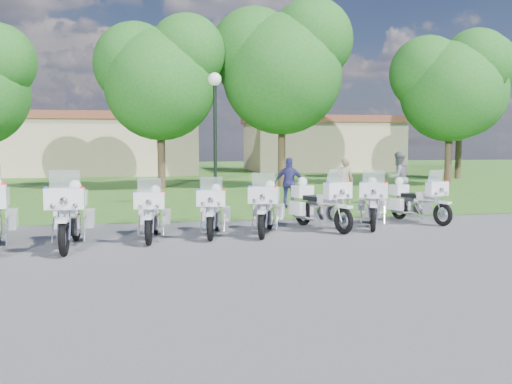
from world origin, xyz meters
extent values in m
plane|color=#505055|center=(0.00, 0.00, 0.00)|extent=(100.00, 100.00, 0.00)
cube|color=#2C6620|center=(0.00, 27.00, 0.00)|extent=(100.00, 48.00, 0.01)
sphere|color=red|center=(-4.84, -1.28, 1.37)|extent=(0.10, 0.10, 0.10)
cube|color=white|center=(-5.05, 0.23, 0.55)|extent=(0.27, 0.60, 0.40)
torus|color=black|center=(-3.82, -1.22, 0.34)|extent=(0.14, 0.69, 0.69)
torus|color=black|center=(-3.80, 0.52, 0.34)|extent=(0.14, 0.69, 0.69)
cube|color=white|center=(-3.82, -1.24, 0.70)|extent=(0.19, 0.45, 0.07)
cube|color=white|center=(-3.82, -0.98, 1.08)|extent=(0.74, 0.25, 0.41)
cube|color=silver|center=(-3.81, -0.92, 1.44)|extent=(0.58, 0.13, 0.39)
sphere|color=red|center=(-3.49, -1.05, 1.27)|extent=(0.09, 0.09, 0.09)
sphere|color=#1426E5|center=(-4.14, -1.04, 1.27)|extent=(0.09, 0.09, 0.09)
cube|color=silver|center=(-3.81, -0.33, 0.46)|extent=(0.35, 0.58, 0.35)
cube|color=white|center=(-3.81, -0.57, 0.82)|extent=(0.33, 0.54, 0.23)
cube|color=black|center=(-3.81, -0.02, 0.80)|extent=(0.35, 0.64, 0.12)
cube|color=white|center=(-3.49, 0.37, 0.51)|extent=(0.19, 0.54, 0.37)
cube|color=white|center=(-4.11, 0.37, 0.51)|extent=(0.19, 0.54, 0.37)
cube|color=white|center=(-3.80, 0.55, 0.94)|extent=(0.50, 0.41, 0.33)
sphere|color=white|center=(-3.80, 0.55, 1.21)|extent=(0.27, 0.27, 0.27)
torus|color=black|center=(-2.23, -0.39, 0.29)|extent=(0.18, 0.60, 0.59)
torus|color=black|center=(-2.07, 1.11, 0.29)|extent=(0.18, 0.60, 0.59)
cube|color=white|center=(-2.23, -0.41, 0.60)|extent=(0.20, 0.40, 0.06)
cube|color=white|center=(-2.21, -0.19, 0.93)|extent=(0.66, 0.28, 0.35)
cube|color=silver|center=(-2.21, -0.14, 1.24)|extent=(0.50, 0.16, 0.33)
sphere|color=red|center=(-1.93, -0.27, 1.10)|extent=(0.08, 0.08, 0.08)
sphere|color=#1426E5|center=(-2.50, -0.21, 1.10)|extent=(0.08, 0.08, 0.08)
cube|color=silver|center=(-2.15, 0.37, 0.40)|extent=(0.35, 0.53, 0.30)
cube|color=white|center=(-2.17, 0.16, 0.71)|extent=(0.33, 0.49, 0.19)
cube|color=black|center=(-2.12, 0.64, 0.69)|extent=(0.36, 0.58, 0.11)
cube|color=white|center=(-1.82, 0.94, 0.44)|extent=(0.21, 0.48, 0.32)
cube|color=white|center=(-2.35, 1.00, 0.44)|extent=(0.21, 0.48, 0.32)
cube|color=white|center=(-2.07, 1.13, 0.81)|extent=(0.46, 0.40, 0.28)
sphere|color=white|center=(-2.07, 1.13, 1.04)|extent=(0.23, 0.23, 0.23)
torus|color=black|center=(-0.90, -0.09, 0.29)|extent=(0.23, 0.60, 0.59)
torus|color=black|center=(-0.60, 1.38, 0.29)|extent=(0.23, 0.60, 0.59)
cube|color=white|center=(-0.91, -0.11, 0.60)|extent=(0.23, 0.41, 0.06)
cube|color=white|center=(-0.86, 0.11, 0.92)|extent=(0.66, 0.34, 0.35)
cube|color=silver|center=(-0.85, 0.16, 1.23)|extent=(0.50, 0.20, 0.33)
sphere|color=red|center=(-0.60, 0.00, 1.09)|extent=(0.08, 0.08, 0.08)
sphere|color=#1426E5|center=(-1.15, 0.11, 1.09)|extent=(0.08, 0.08, 0.08)
cube|color=silver|center=(-0.75, 0.66, 0.40)|extent=(0.39, 0.54, 0.30)
cube|color=white|center=(-0.79, 0.45, 0.70)|extent=(0.37, 0.51, 0.19)
cube|color=black|center=(-0.70, 0.92, 0.69)|extent=(0.40, 0.60, 0.11)
cube|color=white|center=(-0.37, 1.19, 0.44)|extent=(0.25, 0.48, 0.32)
cube|color=white|center=(-0.89, 1.30, 0.44)|extent=(0.25, 0.48, 0.32)
cube|color=white|center=(-0.60, 1.40, 0.81)|extent=(0.49, 0.43, 0.28)
sphere|color=white|center=(-0.60, 1.40, 1.04)|extent=(0.23, 0.23, 0.23)
torus|color=black|center=(0.24, -0.13, 0.31)|extent=(0.31, 0.63, 0.62)
torus|color=black|center=(0.74, 1.37, 0.31)|extent=(0.31, 0.63, 0.62)
cube|color=white|center=(0.23, -0.15, 0.63)|extent=(0.29, 0.44, 0.07)
cube|color=white|center=(0.31, 0.08, 0.98)|extent=(0.71, 0.42, 0.37)
cube|color=silver|center=(0.32, 0.13, 1.30)|extent=(0.53, 0.27, 0.35)
sphere|color=red|center=(0.57, -0.07, 1.15)|extent=(0.08, 0.08, 0.08)
sphere|color=#1426E5|center=(0.01, 0.12, 1.15)|extent=(0.08, 0.08, 0.08)
cube|color=silver|center=(0.49, 0.64, 0.42)|extent=(0.46, 0.59, 0.32)
cube|color=white|center=(0.42, 0.43, 0.74)|extent=(0.44, 0.55, 0.20)
cube|color=black|center=(0.58, 0.91, 0.73)|extent=(0.48, 0.65, 0.11)
cube|color=white|center=(0.96, 1.15, 0.47)|extent=(0.31, 0.51, 0.33)
cube|color=white|center=(0.43, 1.33, 0.47)|extent=(0.31, 0.51, 0.33)
cube|color=white|center=(0.75, 1.40, 0.86)|extent=(0.54, 0.49, 0.30)
sphere|color=white|center=(0.75, 1.40, 1.10)|extent=(0.24, 0.24, 0.24)
torus|color=black|center=(2.29, 0.29, 0.32)|extent=(0.34, 0.65, 0.65)
torus|color=black|center=(1.72, 1.84, 0.32)|extent=(0.34, 0.65, 0.65)
cube|color=white|center=(2.29, 0.27, 0.66)|extent=(0.31, 0.46, 0.07)
cube|color=white|center=(2.21, 0.50, 1.02)|extent=(0.73, 0.46, 0.39)
cube|color=silver|center=(2.19, 0.56, 1.35)|extent=(0.55, 0.30, 0.36)
sphere|color=red|center=(2.52, 0.55, 1.20)|extent=(0.09, 0.09, 0.09)
sphere|color=#1426E5|center=(1.94, 0.34, 1.20)|extent=(0.09, 0.09, 0.09)
cube|color=silver|center=(2.00, 1.08, 0.44)|extent=(0.49, 0.62, 0.33)
cube|color=white|center=(2.08, 0.86, 0.77)|extent=(0.46, 0.58, 0.21)
cube|color=black|center=(1.90, 1.35, 0.75)|extent=(0.51, 0.68, 0.12)
cube|color=white|center=(2.05, 1.80, 0.48)|extent=(0.34, 0.53, 0.35)
cube|color=white|center=(1.50, 1.60, 0.48)|extent=(0.34, 0.53, 0.35)
cube|color=white|center=(1.71, 1.86, 0.89)|extent=(0.57, 0.52, 0.31)
sphere|color=white|center=(1.71, 1.86, 1.14)|extent=(0.25, 0.25, 0.25)
torus|color=black|center=(3.11, 0.48, 0.31)|extent=(0.34, 0.63, 0.63)
torus|color=black|center=(3.68, 1.98, 0.31)|extent=(0.34, 0.63, 0.63)
cube|color=white|center=(3.10, 0.47, 0.64)|extent=(0.31, 0.45, 0.07)
cube|color=white|center=(3.18, 0.68, 0.99)|extent=(0.71, 0.45, 0.38)
cube|color=silver|center=(3.20, 0.74, 1.32)|extent=(0.53, 0.30, 0.35)
sphere|color=red|center=(3.44, 0.52, 1.17)|extent=(0.08, 0.08, 0.08)
sphere|color=#1426E5|center=(2.88, 0.74, 1.17)|extent=(0.08, 0.08, 0.08)
cube|color=silver|center=(3.40, 1.25, 0.42)|extent=(0.49, 0.61, 0.32)
cube|color=white|center=(3.32, 1.04, 0.75)|extent=(0.46, 0.56, 0.21)
cube|color=black|center=(3.50, 1.51, 0.73)|extent=(0.51, 0.66, 0.11)
cube|color=white|center=(3.89, 1.74, 0.47)|extent=(0.33, 0.52, 0.34)
cube|color=white|center=(3.37, 1.94, 0.47)|extent=(0.33, 0.52, 0.34)
cube|color=white|center=(3.69, 2.00, 0.87)|extent=(0.56, 0.51, 0.30)
sphere|color=white|center=(3.69, 2.00, 1.11)|extent=(0.24, 0.24, 0.24)
torus|color=black|center=(5.25, 1.06, 0.30)|extent=(0.32, 0.61, 0.61)
torus|color=black|center=(4.71, 2.50, 0.30)|extent=(0.32, 0.61, 0.61)
cube|color=white|center=(5.25, 1.04, 0.62)|extent=(0.29, 0.43, 0.06)
cube|color=white|center=(5.17, 1.25, 0.95)|extent=(0.69, 0.43, 0.36)
cube|color=silver|center=(5.16, 1.30, 1.27)|extent=(0.51, 0.28, 0.34)
sphere|color=red|center=(5.47, 1.30, 1.12)|extent=(0.08, 0.08, 0.08)
sphere|color=#1426E5|center=(4.92, 1.10, 1.12)|extent=(0.08, 0.08, 0.08)
cube|color=silver|center=(4.97, 1.80, 0.41)|extent=(0.47, 0.58, 0.31)
cube|color=white|center=(5.05, 1.59, 0.72)|extent=(0.44, 0.54, 0.20)
cube|color=black|center=(4.88, 2.05, 0.71)|extent=(0.48, 0.63, 0.11)
cube|color=white|center=(5.01, 2.47, 0.45)|extent=(0.32, 0.50, 0.33)
cube|color=white|center=(4.50, 2.28, 0.45)|extent=(0.32, 0.50, 0.33)
cube|color=white|center=(4.70, 2.53, 0.83)|extent=(0.53, 0.49, 0.29)
sphere|color=white|center=(4.70, 2.53, 1.07)|extent=(0.24, 0.24, 0.24)
cylinder|color=black|center=(0.02, 6.74, 2.05)|extent=(0.12, 0.12, 4.10)
sphere|color=white|center=(0.02, 6.74, 4.26)|extent=(0.44, 0.44, 0.44)
cylinder|color=#38281C|center=(-1.59, 14.45, 1.76)|extent=(0.36, 0.36, 3.52)
sphere|color=#19591C|center=(-1.59, 14.45, 4.80)|extent=(5.12, 5.12, 5.12)
sphere|color=#19591C|center=(-2.71, 14.85, 5.76)|extent=(3.84, 3.84, 3.84)
sphere|color=#19591C|center=(-0.39, 14.13, 6.24)|extent=(3.52, 3.52, 3.52)
cylinder|color=#38281C|center=(4.20, 14.67, 1.98)|extent=(0.36, 0.36, 3.97)
sphere|color=#19591C|center=(4.20, 14.67, 5.41)|extent=(5.77, 5.77, 5.77)
sphere|color=#19591C|center=(2.94, 15.12, 6.49)|extent=(4.33, 4.33, 4.33)
sphere|color=#19591C|center=(5.55, 14.31, 7.03)|extent=(3.97, 3.97, 3.97)
cylinder|color=#38281C|center=(12.79, 14.20, 1.72)|extent=(0.36, 0.36, 3.44)
sphere|color=#19591C|center=(12.79, 14.20, 4.69)|extent=(5.00, 5.00, 5.00)
sphere|color=#19591C|center=(11.69, 14.59, 5.63)|extent=(3.75, 3.75, 3.75)
sphere|color=#19591C|center=(13.96, 13.89, 6.10)|extent=(3.44, 3.44, 3.44)
cylinder|color=#38281C|center=(15.95, 18.67, 1.87)|extent=(0.36, 0.36, 3.75)
sphere|color=#19591C|center=(15.95, 18.67, 5.11)|extent=(5.45, 5.45, 5.45)
sphere|color=#19591C|center=(14.76, 19.09, 6.13)|extent=(4.09, 4.09, 4.09)
sphere|color=#19591C|center=(17.23, 18.33, 6.64)|extent=(3.75, 3.75, 3.75)
cube|color=tan|center=(-6.00, 28.00, 1.80)|extent=(14.00, 8.00, 3.60)
cube|color=brown|center=(-6.00, 28.00, 3.85)|extent=(14.56, 8.32, 0.50)
cube|color=tan|center=(11.00, 30.00, 1.80)|extent=(11.00, 7.00, 3.60)
cube|color=brown|center=(11.00, 30.00, 3.85)|extent=(11.44, 7.28, 0.50)
imported|color=#88725C|center=(4.49, 6.39, 0.81)|extent=(0.69, 0.58, 1.62)
imported|color=slate|center=(6.30, 6.05, 0.92)|extent=(1.02, 0.88, 1.84)
imported|color=navy|center=(2.30, 5.54, 0.83)|extent=(1.05, 0.71, 1.66)
camera|label=1|loc=(-2.24, -12.39, 2.16)|focal=40.00mm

